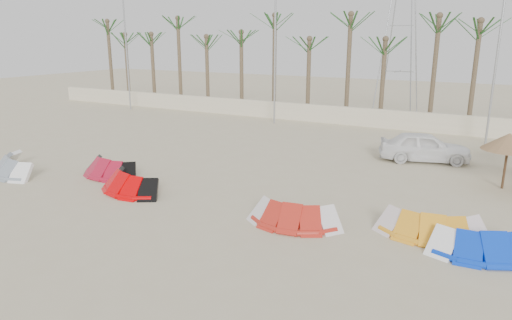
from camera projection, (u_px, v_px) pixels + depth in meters
The scene contains 15 objects.
ground at pixel (162, 247), 13.80m from camera, with size 120.00×120.00×0.00m, color #BDB393.
boundary_wall at pixel (363, 117), 32.34m from camera, with size 60.00×0.30×1.30m, color beige.
palm_line at pixel (383, 33), 31.80m from camera, with size 52.00×4.00×7.70m.
lamp_a at pixel (126, 42), 38.43m from camera, with size 1.25×0.14×11.00m.
lamp_b at pixel (276, 43), 32.03m from camera, with size 1.25×0.14×11.00m.
lamp_c at pixel (499, 44), 25.63m from camera, with size 1.25×0.14×11.00m.
pylon at pixel (394, 115), 37.15m from camera, with size 3.00×3.00×14.00m, color #A5A8AD, non-canonical shape.
kite_grey at pixel (21, 163), 21.41m from camera, with size 4.05×2.82×0.90m.
kite_red_left at pixel (114, 166), 20.92m from camera, with size 3.21×1.72×0.90m.
kite_red_mid at pixel (134, 180), 18.85m from camera, with size 3.56×2.20×0.90m.
kite_red_right at pixel (297, 211), 15.48m from camera, with size 3.28×1.86×0.90m.
kite_orange at pixel (433, 221), 14.63m from camera, with size 3.51×1.94×0.90m.
kite_blue at pixel (489, 239), 13.38m from camera, with size 3.72×2.62×0.90m.
parasol_left at pixel (509, 142), 18.61m from camera, with size 2.09×2.09×2.37m.
car at pixel (424, 147), 23.13m from camera, with size 1.78×4.43×1.51m, color white.
Camera 1 is at (8.48, -9.78, 6.14)m, focal length 32.00 mm.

